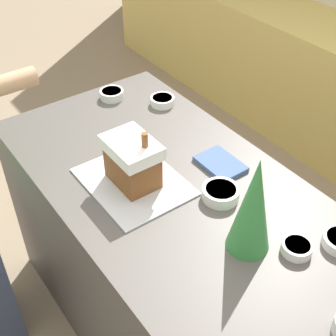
# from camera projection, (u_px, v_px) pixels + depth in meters

# --- Properties ---
(ground_plane) EXTENTS (12.00, 12.00, 0.00)m
(ground_plane) POSITION_uv_depth(u_px,v_px,m) (176.00, 327.00, 2.39)
(ground_plane) COLOR gray
(kitchen_island) EXTENTS (1.71, 0.86, 0.96)m
(kitchen_island) POSITION_uv_depth(u_px,v_px,m) (177.00, 268.00, 2.09)
(kitchen_island) COLOR #514C47
(kitchen_island) RESTS_ON ground_plane
(baking_tray) EXTENTS (0.42, 0.34, 0.01)m
(baking_tray) POSITION_uv_depth(u_px,v_px,m) (134.00, 182.00, 1.81)
(baking_tray) COLOR silver
(baking_tray) RESTS_ON kitchen_island
(gingerbread_house) EXTENTS (0.22, 0.16, 0.25)m
(gingerbread_house) POSITION_uv_depth(u_px,v_px,m) (132.00, 161.00, 1.74)
(gingerbread_house) COLOR brown
(gingerbread_house) RESTS_ON baking_tray
(decorative_tree) EXTENTS (0.15, 0.15, 0.37)m
(decorative_tree) POSITION_uv_depth(u_px,v_px,m) (253.00, 206.00, 1.45)
(decorative_tree) COLOR #33843D
(decorative_tree) RESTS_ON kitchen_island
(candy_bowl_beside_tree) EXTENTS (0.14, 0.14, 0.05)m
(candy_bowl_beside_tree) POSITION_uv_depth(u_px,v_px,m) (221.00, 193.00, 1.73)
(candy_bowl_beside_tree) COLOR white
(candy_bowl_beside_tree) RESTS_ON kitchen_island
(candy_bowl_center_rear) EXTENTS (0.12, 0.12, 0.04)m
(candy_bowl_center_rear) POSITION_uv_depth(u_px,v_px,m) (162.00, 100.00, 2.24)
(candy_bowl_center_rear) COLOR white
(candy_bowl_center_rear) RESTS_ON kitchen_island
(candy_bowl_front_corner) EXTENTS (0.10, 0.10, 0.04)m
(candy_bowl_front_corner) POSITION_uv_depth(u_px,v_px,m) (297.00, 247.00, 1.53)
(candy_bowl_front_corner) COLOR white
(candy_bowl_front_corner) RESTS_ON kitchen_island
(candy_bowl_near_tray_left) EXTENTS (0.12, 0.12, 0.04)m
(candy_bowl_near_tray_left) POSITION_uv_depth(u_px,v_px,m) (112.00, 94.00, 2.28)
(candy_bowl_near_tray_left) COLOR silver
(candy_bowl_near_tray_left) RESTS_ON kitchen_island
(cookbook) EXTENTS (0.19, 0.14, 0.02)m
(cookbook) POSITION_uv_depth(u_px,v_px,m) (220.00, 164.00, 1.88)
(cookbook) COLOR #3F598C
(cookbook) RESTS_ON kitchen_island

